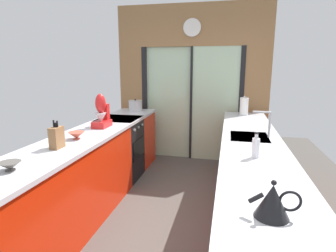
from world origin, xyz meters
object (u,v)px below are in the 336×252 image
object	(u,v)px
stand_mixer	(102,114)
oven_range	(120,149)
mixing_bowl_far	(76,135)
soap_bottle	(256,147)
paper_towel_roll	(244,106)
kettle	(273,201)
stock_pot	(135,106)
knife_block	(57,137)
mixing_bowl_near	(10,166)

from	to	relation	value
stand_mixer	oven_range	bearing A→B (deg)	91.76
mixing_bowl_far	soap_bottle	distance (m)	1.79
paper_towel_roll	kettle	bearing A→B (deg)	-89.96
soap_bottle	paper_towel_roll	world-z (taller)	paper_towel_roll
mixing_bowl_far	paper_towel_roll	bearing A→B (deg)	46.85
paper_towel_roll	soap_bottle	bearing A→B (deg)	-90.00
stock_pot	oven_range	bearing A→B (deg)	-91.54
stand_mixer	soap_bottle	world-z (taller)	stand_mixer
mixing_bowl_far	kettle	bearing A→B (deg)	-33.44
kettle	soap_bottle	size ratio (longest dim) A/B	1.19
knife_block	soap_bottle	world-z (taller)	knife_block
knife_block	stock_pot	xyz separation A→B (m)	(0.00, 2.23, -0.01)
stock_pot	kettle	xyz separation A→B (m)	(1.78, -3.07, -0.00)
stock_pot	soap_bottle	size ratio (longest dim) A/B	1.05
mixing_bowl_far	kettle	distance (m)	2.14
kettle	stock_pot	bearing A→B (deg)	120.13
oven_range	soap_bottle	distance (m)	2.36
kettle	knife_block	bearing A→B (deg)	154.76
stock_pot	soap_bottle	bearing A→B (deg)	-49.92
oven_range	soap_bottle	xyz separation A→B (m)	(1.80, -1.43, 0.55)
knife_block	paper_towel_roll	size ratio (longest dim) A/B	0.88
stock_pot	paper_towel_roll	distance (m)	1.78
knife_block	stock_pot	world-z (taller)	knife_block
mixing_bowl_near	stock_pot	bearing A→B (deg)	90.00
mixing_bowl_near	mixing_bowl_far	bearing A→B (deg)	90.00
stand_mixer	kettle	distance (m)	2.52
knife_block	stock_pot	size ratio (longest dim) A/B	1.17
soap_bottle	stock_pot	bearing A→B (deg)	130.08
stand_mixer	knife_block	bearing A→B (deg)	-90.00
mixing_bowl_far	stock_pot	bearing A→B (deg)	90.00
mixing_bowl_near	stock_pot	distance (m)	2.81
stock_pot	soap_bottle	distance (m)	2.76
mixing_bowl_far	stand_mixer	world-z (taller)	stand_mixer
kettle	soap_bottle	world-z (taller)	soap_bottle
mixing_bowl_far	paper_towel_roll	size ratio (longest dim) A/B	0.56
oven_range	mixing_bowl_near	size ratio (longest dim) A/B	5.83
mixing_bowl_far	stock_pot	xyz separation A→B (m)	(0.00, 1.89, 0.05)
stock_pot	stand_mixer	bearing A→B (deg)	-90.00
soap_bottle	mixing_bowl_far	bearing A→B (deg)	172.90
oven_range	mixing_bowl_far	distance (m)	1.31
knife_block	stand_mixer	distance (m)	0.94
stock_pot	mixing_bowl_near	bearing A→B (deg)	-90.00
mixing_bowl_near	knife_block	bearing A→B (deg)	90.00
oven_range	mixing_bowl_near	world-z (taller)	mixing_bowl_near
oven_range	paper_towel_roll	bearing A→B (deg)	21.04
oven_range	mixing_bowl_far	bearing A→B (deg)	-89.13
stock_pot	paper_towel_roll	size ratio (longest dim) A/B	0.75
paper_towel_roll	mixing_bowl_near	bearing A→B (deg)	-122.30
stand_mixer	kettle	size ratio (longest dim) A/B	1.63
soap_bottle	oven_range	bearing A→B (deg)	141.53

